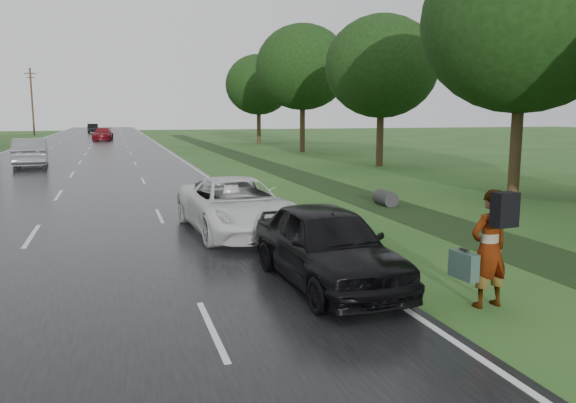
{
  "coord_description": "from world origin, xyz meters",
  "views": [
    {
      "loc": [
        2.2,
        -8.08,
        3.28
      ],
      "look_at": [
        5.94,
        3.96,
        1.3
      ],
      "focal_mm": 35.0,
      "sensor_mm": 36.0,
      "label": 1
    }
  ],
  "objects_px": {
    "pedestrian": "(489,247)",
    "silver_sedan": "(31,153)",
    "white_pickup": "(236,205)",
    "dark_sedan": "(327,245)"
  },
  "relations": [
    {
      "from": "pedestrian",
      "to": "white_pickup",
      "type": "relative_size",
      "value": 0.38
    },
    {
      "from": "white_pickup",
      "to": "dark_sedan",
      "type": "xyz_separation_m",
      "value": [
        0.66,
        -5.24,
        0.03
      ]
    },
    {
      "from": "pedestrian",
      "to": "white_pickup",
      "type": "xyz_separation_m",
      "value": [
        -2.83,
        7.14,
        -0.27
      ]
    },
    {
      "from": "pedestrian",
      "to": "white_pickup",
      "type": "bearing_deg",
      "value": -74.36
    },
    {
      "from": "white_pickup",
      "to": "dark_sedan",
      "type": "bearing_deg",
      "value": -86.94
    },
    {
      "from": "white_pickup",
      "to": "pedestrian",
      "type": "bearing_deg",
      "value": -72.46
    },
    {
      "from": "pedestrian",
      "to": "silver_sedan",
      "type": "relative_size",
      "value": 0.38
    },
    {
      "from": "dark_sedan",
      "to": "white_pickup",
      "type": "bearing_deg",
      "value": 94.43
    },
    {
      "from": "dark_sedan",
      "to": "silver_sedan",
      "type": "xyz_separation_m",
      "value": [
        -8.68,
        27.88,
        0.1
      ]
    },
    {
      "from": "pedestrian",
      "to": "white_pickup",
      "type": "distance_m",
      "value": 7.69
    }
  ]
}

